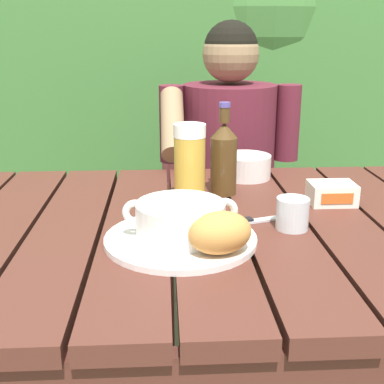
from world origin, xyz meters
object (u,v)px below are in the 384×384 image
object	(u,v)px
diner_bowl	(246,166)
beer_bottle	(224,157)
chair_near_diner	(222,212)
butter_tub	(332,193)
beer_glass	(190,164)
water_glass_small	(292,214)
table_knife	(251,220)
person_eating	(229,168)
serving_plate	(181,239)
soup_bowl	(180,219)
bread_roll	(220,233)

from	to	relation	value
diner_bowl	beer_bottle	bearing A→B (deg)	-119.62
chair_near_diner	butter_tub	xyz separation A→B (m)	(0.17, -0.77, 0.32)
beer_glass	water_glass_small	distance (m)	0.28
chair_near_diner	butter_tub	size ratio (longest dim) A/B	8.73
beer_glass	butter_tub	size ratio (longest dim) A/B	1.79
table_knife	diner_bowl	distance (m)	0.35
person_eating	beer_bottle	size ratio (longest dim) A/B	5.21
chair_near_diner	serving_plate	bearing A→B (deg)	-101.46
soup_bowl	diner_bowl	bearing A→B (deg)	65.92
beer_glass	butter_tub	world-z (taller)	beer_glass
beer_glass	butter_tub	distance (m)	0.35
bread_roll	diner_bowl	size ratio (longest dim) A/B	1.02
chair_near_diner	beer_bottle	bearing A→B (deg)	-96.75
soup_bowl	water_glass_small	distance (m)	0.24
soup_bowl	beer_bottle	world-z (taller)	beer_bottle
table_knife	chair_near_diner	bearing A→B (deg)	87.13
beer_glass	water_glass_small	bearing A→B (deg)	-40.54
soup_bowl	bread_roll	distance (m)	0.10
chair_near_diner	butter_tub	world-z (taller)	chair_near_diner
diner_bowl	bread_roll	bearing A→B (deg)	-104.00
butter_tub	water_glass_small	bearing A→B (deg)	-130.92
soup_bowl	beer_bottle	xyz separation A→B (m)	(0.12, 0.30, 0.05)
water_glass_small	table_knife	xyz separation A→B (m)	(-0.08, 0.04, -0.03)
butter_tub	diner_bowl	world-z (taller)	diner_bowl
serving_plate	soup_bowl	xyz separation A→B (m)	(0.00, 0.00, 0.04)
bread_roll	butter_tub	xyz separation A→B (m)	(0.30, 0.29, -0.02)
chair_near_diner	diner_bowl	distance (m)	0.63
beer_glass	butter_tub	bearing A→B (deg)	-3.40
bread_roll	beer_bottle	xyz separation A→B (m)	(0.05, 0.38, 0.04)
person_eating	beer_glass	distance (m)	0.60
person_eating	beer_bottle	distance (m)	0.51
soup_bowl	bread_roll	size ratio (longest dim) A/B	1.58
diner_bowl	serving_plate	bearing A→B (deg)	-114.08
beer_glass	person_eating	bearing A→B (deg)	73.26
person_eating	diner_bowl	world-z (taller)	person_eating
person_eating	butter_tub	distance (m)	0.60
chair_near_diner	water_glass_small	world-z (taller)	chair_near_diner
diner_bowl	soup_bowl	bearing A→B (deg)	-114.08
bread_roll	water_glass_small	size ratio (longest dim) A/B	2.07
serving_plate	table_knife	distance (m)	0.18
butter_tub	beer_glass	bearing A→B (deg)	176.60
bread_roll	beer_glass	size ratio (longest dim) A/B	0.74
chair_near_diner	soup_bowl	size ratio (longest dim) A/B	4.17
diner_bowl	chair_near_diner	bearing A→B (deg)	90.00
beer_bottle	serving_plate	bearing A→B (deg)	-111.34
beer_bottle	water_glass_small	world-z (taller)	beer_bottle
person_eating	serving_plate	distance (m)	0.81
soup_bowl	butter_tub	xyz separation A→B (m)	(0.37, 0.21, -0.02)
soup_bowl	water_glass_small	world-z (taller)	soup_bowl
chair_near_diner	serving_plate	world-z (taller)	chair_near_diner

